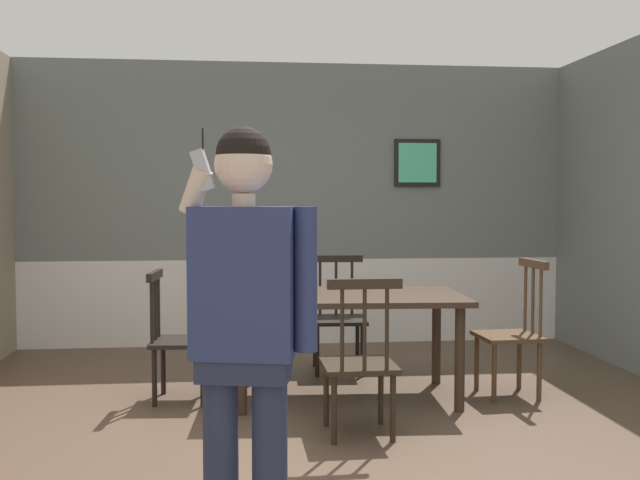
{
  "coord_description": "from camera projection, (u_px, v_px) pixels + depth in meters",
  "views": [
    {
      "loc": [
        -0.53,
        -4.43,
        1.45
      ],
      "look_at": [
        -0.15,
        -0.86,
        1.25
      ],
      "focal_mm": 41.05,
      "sensor_mm": 36.0,
      "label": 1
    }
  ],
  "objects": [
    {
      "name": "chair_opposite_corner",
      "position": [
        513.0,
        332.0,
        5.4
      ],
      "size": [
        0.45,
        0.45,
        1.01
      ],
      "rotation": [
        0.0,
        0.0,
        1.62
      ],
      "color": "#513823",
      "rests_on": "ground_plane"
    },
    {
      "name": "room_back_partition",
      "position": [
        296.0,
        210.0,
        7.35
      ],
      "size": [
        5.55,
        0.17,
        2.8
      ],
      "color": "slate",
      "rests_on": "ground_plane"
    },
    {
      "name": "person_figure",
      "position": [
        246.0,
        314.0,
        2.85
      ],
      "size": [
        0.55,
        0.3,
        1.73
      ],
      "rotation": [
        0.0,
        0.0,
        2.92
      ],
      "color": "#282E49",
      "rests_on": "ground_plane"
    },
    {
      "name": "chair_near_window",
      "position": [
        338.0,
        316.0,
        6.2
      ],
      "size": [
        0.49,
        0.49,
        0.97
      ],
      "rotation": [
        0.0,
        0.0,
        3.09
      ],
      "color": "black",
      "rests_on": "ground_plane"
    },
    {
      "name": "dining_table",
      "position": [
        347.0,
        306.0,
        5.32
      ],
      "size": [
        1.74,
        1.05,
        0.76
      ],
      "rotation": [
        0.0,
        0.0,
        -0.05
      ],
      "color": "#38281E",
      "rests_on": "ground_plane"
    },
    {
      "name": "chair_at_table_head",
      "position": [
        360.0,
        361.0,
        4.46
      ],
      "size": [
        0.45,
        0.45,
        0.99
      ],
      "rotation": [
        0.0,
        0.0,
        0.02
      ],
      "color": "#2D2319",
      "rests_on": "ground_plane"
    },
    {
      "name": "chair_by_doorway",
      "position": [
        177.0,
        338.0,
        5.27
      ],
      "size": [
        0.45,
        0.45,
        0.94
      ],
      "rotation": [
        0.0,
        0.0,
        4.64
      ],
      "color": "black",
      "rests_on": "ground_plane"
    },
    {
      "name": "ground_plane",
      "position": [
        330.0,
        434.0,
        4.53
      ],
      "size": [
        6.4,
        6.4,
        0.0
      ],
      "primitive_type": "plane",
      "color": "brown"
    }
  ]
}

